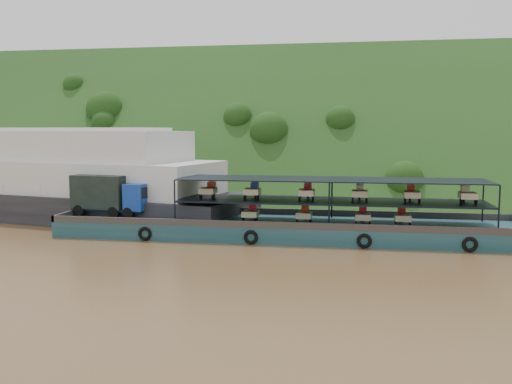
# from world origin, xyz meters

# --- Properties ---
(ground) EXTENTS (160.00, 160.00, 0.00)m
(ground) POSITION_xyz_m (0.00, 0.00, 0.00)
(ground) COLOR brown
(ground) RESTS_ON ground
(hillside) EXTENTS (140.00, 39.60, 39.60)m
(hillside) POSITION_xyz_m (0.00, 36.00, 0.00)
(hillside) COLOR #1E3C15
(hillside) RESTS_ON ground
(cargo_barge) EXTENTS (35.05, 7.18, 4.56)m
(cargo_barge) POSITION_xyz_m (-0.62, 0.91, 1.13)
(cargo_barge) COLOR #133D43
(cargo_barge) RESTS_ON ground
(passenger_ferry) EXTENTS (42.79, 18.77, 8.41)m
(passenger_ferry) POSITION_xyz_m (-23.93, 8.06, 3.64)
(passenger_ferry) COLOR black
(passenger_ferry) RESTS_ON ground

